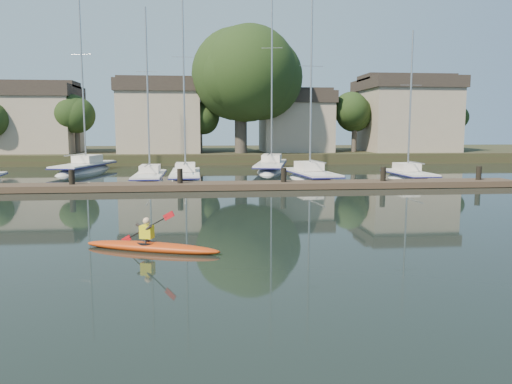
{
  "coord_description": "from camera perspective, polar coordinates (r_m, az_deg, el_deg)",
  "views": [
    {
      "loc": [
        -1.54,
        -14.66,
        3.55
      ],
      "look_at": [
        0.29,
        3.34,
        1.2
      ],
      "focal_mm": 35.0,
      "sensor_mm": 36.0,
      "label": 1
    }
  ],
  "objects": [
    {
      "name": "dock",
      "position": [
        28.89,
        -2.71,
        0.75
      ],
      "size": [
        34.0,
        2.0,
        1.8
      ],
      "color": "#4A362A",
      "rests_on": "ground"
    },
    {
      "name": "sailboat_4",
      "position": [
        35.41,
        17.02,
        1.04
      ],
      "size": [
        2.16,
        6.58,
        11.09
      ],
      "rotation": [
        0.0,
        0.0,
        0.03
      ],
      "color": "silver",
      "rests_on": "ground"
    },
    {
      "name": "sailboat_2",
      "position": [
        34.01,
        -8.05,
        1.05
      ],
      "size": [
        2.11,
        8.5,
        14.02
      ],
      "rotation": [
        0.0,
        0.0,
        0.02
      ],
      "color": "silver",
      "rests_on": "ground"
    },
    {
      "name": "sailboat_1",
      "position": [
        33.6,
        -12.05,
        0.89
      ],
      "size": [
        1.93,
        7.53,
        12.29
      ],
      "rotation": [
        0.0,
        0.0,
        0.01
      ],
      "color": "silver",
      "rests_on": "ground"
    },
    {
      "name": "kayak",
      "position": [
        14.85,
        -11.93,
        -5.94
      ],
      "size": [
        4.16,
        2.04,
        1.35
      ],
      "rotation": [
        0.0,
        0.0,
        -0.37
      ],
      "color": "#B2380D",
      "rests_on": "ground"
    },
    {
      "name": "sailboat_3",
      "position": [
        33.77,
        6.28,
        1.0
      ],
      "size": [
        3.08,
        8.33,
        13.12
      ],
      "rotation": [
        0.0,
        0.0,
        0.12
      ],
      "color": "silver",
      "rests_on": "ground"
    },
    {
      "name": "sailboat_5",
      "position": [
        42.78,
        -18.95,
        1.98
      ],
      "size": [
        4.2,
        9.9,
        15.96
      ],
      "rotation": [
        0.0,
        0.0,
        -0.21
      ],
      "color": "silver",
      "rests_on": "ground"
    },
    {
      "name": "shore",
      "position": [
        55.04,
        -2.54,
        7.07
      ],
      "size": [
        90.0,
        25.25,
        12.75
      ],
      "color": "#29351A",
      "rests_on": "ground"
    },
    {
      "name": "ground",
      "position": [
        15.16,
        0.19,
        -6.14
      ],
      "size": [
        160.0,
        160.0,
        0.0
      ],
      "primitive_type": "plane",
      "color": "black",
      "rests_on": "ground"
    },
    {
      "name": "sailboat_6",
      "position": [
        41.52,
        1.74,
        2.23
      ],
      "size": [
        4.4,
        10.95,
        17.04
      ],
      "rotation": [
        0.0,
        0.0,
        -0.21
      ],
      "color": "silver",
      "rests_on": "ground"
    }
  ]
}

